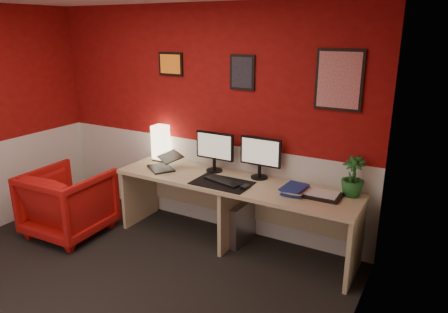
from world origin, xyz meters
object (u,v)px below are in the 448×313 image
shoji_lamp (161,144)px  monitor_right (260,151)px  desk (233,214)px  laptop (161,160)px  pc_tower (238,222)px  potted_plant (353,176)px  monitor_left (214,146)px  zen_tray (321,195)px  armchair (69,202)px

shoji_lamp → monitor_right: monitor_right is taller
desk → monitor_right: bearing=48.6°
laptop → shoji_lamp: bearing=161.1°
pc_tower → desk: bearing=-93.2°
potted_plant → monitor_left: bearing=-178.8°
desk → shoji_lamp: 1.25m
zen_tray → pc_tower: size_ratio=0.78×
zen_tray → potted_plant: (0.24, 0.17, 0.18)m
shoji_lamp → laptop: (0.20, -0.27, -0.09)m
desk → laptop: laptop is taller
desk → pc_tower: bearing=84.5°
monitor_right → pc_tower: size_ratio=1.29×
monitor_right → zen_tray: monitor_right is taller
shoji_lamp → monitor_right: (1.28, 0.01, 0.09)m
desk → monitor_left: bearing=151.9°
monitor_left → armchair: monitor_left is taller
shoji_lamp → armchair: 1.22m
shoji_lamp → laptop: shoji_lamp is taller
shoji_lamp → laptop: bearing=-53.3°
monitor_right → armchair: size_ratio=0.71×
zen_tray → armchair: zen_tray is taller
pc_tower → armchair: armchair is taller
laptop → armchair: 1.14m
zen_tray → pc_tower: zen_tray is taller
zen_tray → pc_tower: (-0.90, 0.07, -0.52)m
desk → armchair: size_ratio=3.16×
potted_plant → laptop: bearing=-172.6°
shoji_lamp → pc_tower: shoji_lamp is taller
monitor_right → pc_tower: 0.82m
desk → potted_plant: (1.15, 0.21, 0.56)m
shoji_lamp → zen_tray: size_ratio=1.14×
armchair → pc_tower: bearing=-158.6°
desk → armchair: (-1.73, -0.66, 0.01)m
monitor_right → zen_tray: (0.72, -0.18, -0.28)m
pc_tower → armchair: 1.91m
shoji_lamp → zen_tray: bearing=-5.0°
laptop → monitor_right: monitor_right is taller
desk → potted_plant: bearing=10.2°
shoji_lamp → monitor_left: bearing=-2.8°
shoji_lamp → pc_tower: size_ratio=0.89×
pc_tower → laptop: bearing=-167.3°
monitor_left → monitor_right: bearing=4.7°
laptop → potted_plant: (2.04, 0.26, 0.08)m
desk → laptop: (-0.89, -0.06, 0.47)m
shoji_lamp → pc_tower: (1.10, -0.11, -0.70)m
desk → potted_plant: potted_plant is taller
zen_tray → laptop: bearing=-176.9°
monitor_left → laptop: bearing=-157.2°
monitor_right → armchair: bearing=-155.5°
desk → zen_tray: (0.91, 0.04, 0.38)m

